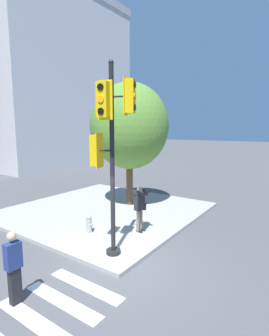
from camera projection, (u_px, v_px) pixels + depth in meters
ground_plane at (116, 265)px, 7.45m from camera, size 160.00×160.00×0.00m
sidewalk_corner at (105, 210)px, 12.26m from camera, size 8.00×8.00×0.13m
traffic_signal_pole at (111, 138)px, 7.28m from camera, size 1.07×1.34×5.57m
person_photographer at (140, 205)px, 9.48m from camera, size 0.58×0.54×1.65m
pedestrian_distant at (14, 266)px, 5.70m from camera, size 0.34×0.20×1.67m
street_tree at (129, 126)px, 12.49m from camera, size 3.74×3.74×5.89m
fire_hydrant at (89, 224)px, 9.47m from camera, size 0.20×0.26×0.64m
building_right at (46, 83)px, 29.09m from camera, size 15.41×12.13×17.63m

